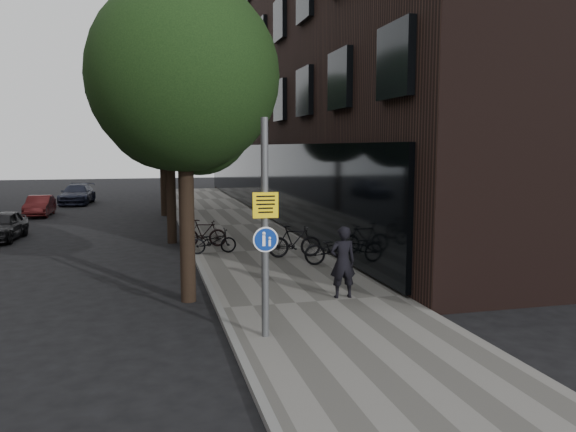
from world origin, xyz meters
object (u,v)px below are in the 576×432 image
object	(u,v)px
signpost	(265,228)
parked_car_near	(1,226)
pedestrian	(343,262)
parked_bike_facade_near	(335,249)

from	to	relation	value
signpost	parked_car_near	bearing A→B (deg)	121.21
signpost	parked_car_near	size ratio (longest dim) A/B	1.20
pedestrian	parked_car_near	xyz separation A→B (m)	(-10.08, 11.81, -0.40)
signpost	pedestrian	world-z (taller)	signpost
signpost	parked_car_near	distance (m)	16.13
signpost	pedestrian	size ratio (longest dim) A/B	2.39
signpost	parked_car_near	world-z (taller)	signpost
signpost	parked_bike_facade_near	distance (m)	6.96
signpost	parked_bike_facade_near	xyz separation A→B (m)	(3.40, 5.87, -1.58)
pedestrian	parked_car_near	distance (m)	15.53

